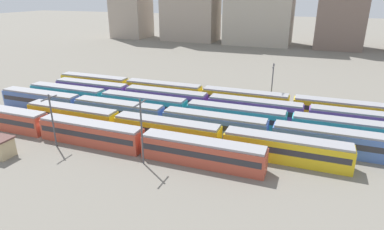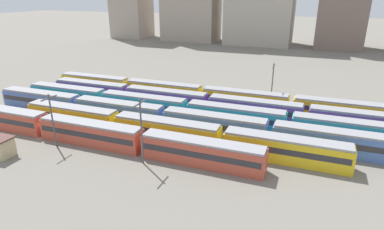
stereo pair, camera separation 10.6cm
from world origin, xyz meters
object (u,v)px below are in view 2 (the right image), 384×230
object	(u,v)px
train_track_3	(235,116)
catenary_pole_2	(141,129)
train_track_0	(91,133)
train_track_4	(255,109)
train_track_5	(291,104)
train_track_1	(167,130)
catenary_pole_0	(52,118)
train_track_2	(270,132)
signal_hut	(1,147)
catenary_pole_1	(272,83)

from	to	relation	value
train_track_3	catenary_pole_2	xyz separation A→B (m)	(-8.89, -18.46, 3.51)
train_track_0	train_track_4	world-z (taller)	same
train_track_5	catenary_pole_2	distance (m)	34.10
train_track_1	catenary_pole_0	distance (m)	17.84
train_track_2	signal_hut	world-z (taller)	train_track_2
train_track_1	train_track_2	size ratio (longest dim) A/B	0.50
train_track_4	catenary_pole_1	xyz separation A→B (m)	(1.96, 8.12, 3.31)
train_track_1	train_track_3	xyz separation A→B (m)	(8.94, 10.40, 0.00)
train_track_1	train_track_4	bearing A→B (deg)	53.67
train_track_5	signal_hut	world-z (taller)	train_track_5
train_track_5	catenary_pole_1	distance (m)	6.24
train_track_4	catenary_pole_2	xyz separation A→B (m)	(-11.43, -23.66, 3.51)
catenary_pole_2	signal_hut	size ratio (longest dim) A/B	2.71
catenary_pole_0	catenary_pole_1	world-z (taller)	catenary_pole_1
catenary_pole_2	signal_hut	xyz separation A→B (m)	(-20.86, -5.55, -3.86)
catenary_pole_0	train_track_4	bearing A→B (deg)	41.00
train_track_3	train_track_5	distance (m)	13.70
train_track_2	train_track_3	size ratio (longest dim) A/B	1.20
train_track_4	train_track_5	xyz separation A→B (m)	(6.38, 5.20, 0.00)
train_track_5	catenary_pole_0	size ratio (longest dim) A/B	12.98
train_track_1	train_track_5	world-z (taller)	same
train_track_0	train_track_2	size ratio (longest dim) A/B	0.50
catenary_pole_1	train_track_5	bearing A→B (deg)	-33.49
train_track_5	signal_hut	xyz separation A→B (m)	(-38.67, -34.41, -0.35)
train_track_2	train_track_3	bearing A→B (deg)	143.41
train_track_0	catenary_pole_1	world-z (taller)	catenary_pole_1
train_track_0	train_track_1	size ratio (longest dim) A/B	1.00
train_track_3	catenary_pole_1	distance (m)	14.44
catenary_pole_2	signal_hut	world-z (taller)	catenary_pole_2
train_track_5	catenary_pole_1	xyz separation A→B (m)	(-4.42, 2.92, 3.31)
train_track_1	train_track_4	distance (m)	19.37
train_track_2	catenary_pole_1	size ratio (longest dim) A/B	12.03
train_track_3	signal_hut	xyz separation A→B (m)	(-29.75, -24.01, -0.35)
catenary_pole_1	catenary_pole_2	xyz separation A→B (m)	(-13.39, -31.79, 0.20)
train_track_5	catenary_pole_0	xyz separation A→B (m)	(-33.52, -28.80, 2.96)
train_track_0	train_track_5	size ratio (longest dim) A/B	0.50
train_track_0	catenary_pole_0	distance (m)	6.23
train_track_5	catenary_pole_2	world-z (taller)	catenary_pole_2
train_track_4	catenary_pole_1	world-z (taller)	catenary_pole_1
train_track_1	signal_hut	xyz separation A→B (m)	(-20.82, -13.61, -0.35)
train_track_1	catenary_pole_1	size ratio (longest dim) A/B	5.97
train_track_3	catenary_pole_0	xyz separation A→B (m)	(-24.61, -18.40, 2.96)
signal_hut	catenary_pole_1	bearing A→B (deg)	47.46
train_track_0	train_track_4	bearing A→B (deg)	42.85
catenary_pole_1	signal_hut	xyz separation A→B (m)	(-34.25, -37.33, -3.66)
train_track_2	catenary_pole_1	xyz separation A→B (m)	(-2.51, 18.52, 3.31)
catenary_pole_1	signal_hut	world-z (taller)	catenary_pole_1
train_track_1	train_track_2	distance (m)	16.77
train_track_5	catenary_pole_1	bearing A→B (deg)	146.51
train_track_2	catenary_pole_1	world-z (taller)	catenary_pole_1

